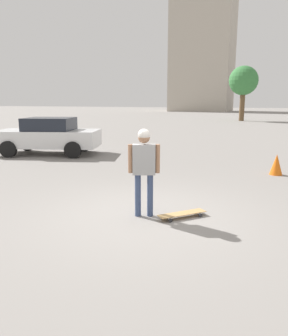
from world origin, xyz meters
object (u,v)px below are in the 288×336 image
(skateboard, at_px, (182,214))
(traffic_cone, at_px, (276,165))
(person, at_px, (144,162))
(car_parked_near, at_px, (48,136))

(skateboard, height_order, traffic_cone, traffic_cone)
(person, height_order, car_parked_near, person)
(person, bearing_deg, skateboard, -6.65)
(person, distance_m, traffic_cone, 5.43)
(person, relative_size, skateboard, 1.95)
(skateboard, bearing_deg, car_parked_near, -83.70)
(skateboard, bearing_deg, traffic_cone, -156.50)
(skateboard, relative_size, car_parked_near, 0.19)
(skateboard, xyz_separation_m, car_parked_near, (5.33, 7.19, 0.71))
(car_parked_near, bearing_deg, person, 121.65)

